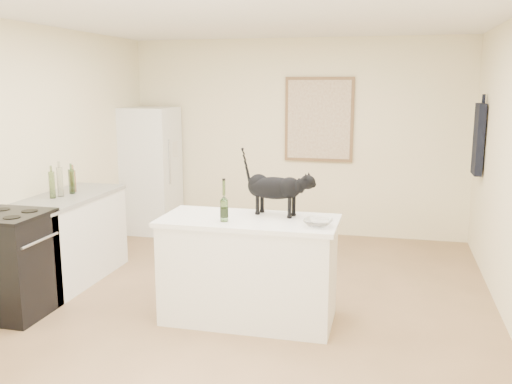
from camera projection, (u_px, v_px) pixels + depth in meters
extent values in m
plane|color=#A27B56|center=(244.00, 308.00, 5.09)|extent=(5.50, 5.50, 0.00)
plane|color=white|center=(243.00, 12.00, 4.59)|extent=(5.50, 5.50, 0.00)
plane|color=#F2EABB|center=(296.00, 138.00, 7.47)|extent=(4.50, 0.00, 4.50)
plane|color=#F2EABB|center=(65.00, 268.00, 2.22)|extent=(4.50, 0.00, 4.50)
plane|color=#F2EABB|center=(18.00, 159.00, 5.37)|extent=(0.00, 5.50, 5.50)
cube|color=white|center=(249.00, 271.00, 4.80)|extent=(1.44, 0.67, 0.86)
cube|color=white|center=(249.00, 221.00, 4.71)|extent=(1.50, 0.70, 0.04)
cube|color=white|center=(69.00, 240.00, 5.75)|extent=(0.60, 1.40, 0.86)
cube|color=gray|center=(66.00, 197.00, 5.67)|extent=(0.62, 1.44, 0.04)
cube|color=black|center=(11.00, 266.00, 4.89)|extent=(0.60, 0.60, 0.90)
cube|color=white|center=(150.00, 170.00, 7.63)|extent=(0.68, 0.68, 1.70)
cube|color=brown|center=(319.00, 120.00, 7.32)|extent=(0.90, 0.03, 1.10)
cube|color=beige|center=(319.00, 120.00, 7.30)|extent=(0.82, 0.00, 1.02)
cube|color=black|center=(479.00, 139.00, 6.27)|extent=(0.08, 0.34, 0.80)
cylinder|color=#335F26|center=(224.00, 203.00, 4.58)|extent=(0.08, 0.08, 0.31)
imported|color=silver|center=(318.00, 223.00, 4.44)|extent=(0.25, 0.25, 0.06)
cube|color=beige|center=(174.00, 149.00, 7.51)|extent=(0.04, 0.15, 0.20)
cylinder|color=#30531C|center=(52.00, 185.00, 5.51)|extent=(0.06, 0.06, 0.27)
cylinder|color=#184819|center=(72.00, 182.00, 5.74)|extent=(0.06, 0.06, 0.25)
cylinder|color=#9BA89C|center=(60.00, 182.00, 5.59)|extent=(0.06, 0.06, 0.30)
cylinder|color=brown|center=(73.00, 181.00, 5.84)|extent=(0.06, 0.06, 0.22)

